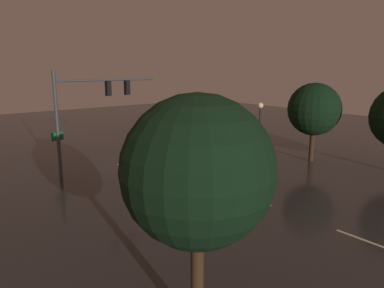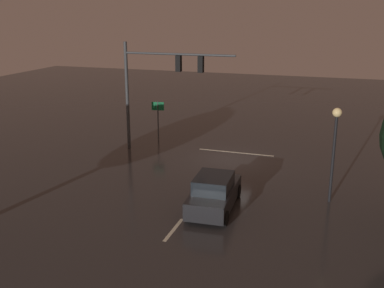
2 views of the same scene
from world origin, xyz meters
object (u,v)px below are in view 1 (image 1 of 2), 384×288
object	(u,v)px
street_lamp_left_kerb	(260,121)
route_sign	(58,142)
car_approaching	(236,173)
tree_right_near	(198,172)
tree_left_near	(314,109)
traffic_signal_assembly	(90,103)

from	to	relation	value
street_lamp_left_kerb	route_sign	size ratio (longest dim) A/B	1.72
car_approaching	route_sign	xyz separation A→B (m)	(7.27, -10.79, 1.15)
tree_right_near	tree_left_near	bearing A→B (deg)	-154.46
traffic_signal_assembly	car_approaching	distance (m)	10.65
route_sign	tree_left_near	xyz separation A→B (m)	(-16.14, 10.27, 2.12)
street_lamp_left_kerb	tree_left_near	size ratio (longest dim) A/B	0.76
street_lamp_left_kerb	tree_left_near	bearing A→B (deg)	150.63
traffic_signal_assembly	tree_left_near	distance (m)	16.53
car_approaching	tree_left_near	bearing A→B (deg)	-176.62
street_lamp_left_kerb	route_sign	world-z (taller)	street_lamp_left_kerb
traffic_signal_assembly	tree_left_near	size ratio (longest dim) A/B	1.21
car_approaching	tree_left_near	xyz separation A→B (m)	(-8.87, -0.52, 3.28)
car_approaching	street_lamp_left_kerb	bearing A→B (deg)	-152.78
traffic_signal_assembly	tree_right_near	distance (m)	16.94
street_lamp_left_kerb	route_sign	distance (m)	14.89
tree_right_near	car_approaching	bearing A→B (deg)	-139.83
traffic_signal_assembly	route_sign	bearing A→B (deg)	-65.56
route_sign	car_approaching	bearing A→B (deg)	123.96
street_lamp_left_kerb	route_sign	bearing A→B (deg)	-33.37
traffic_signal_assembly	tree_right_near	xyz separation A→B (m)	(4.21, 16.40, -0.24)
traffic_signal_assembly	street_lamp_left_kerb	world-z (taller)	traffic_signal_assembly
traffic_signal_assembly	car_approaching	xyz separation A→B (m)	(-5.93, 7.84, -4.10)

